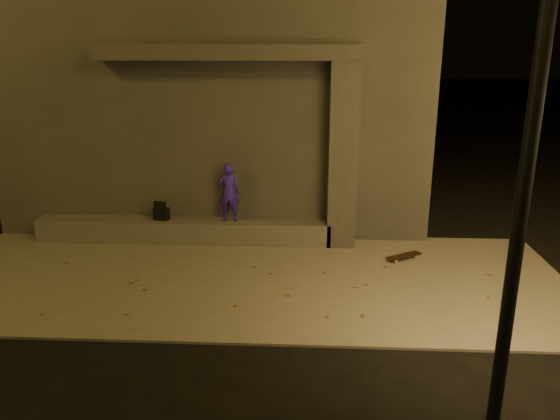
# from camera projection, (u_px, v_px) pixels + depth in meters

# --- Properties ---
(ground) EXTENTS (120.00, 120.00, 0.00)m
(ground) POSITION_uv_depth(u_px,v_px,m) (231.00, 338.00, 7.61)
(ground) COLOR black
(ground) RESTS_ON ground
(sidewalk) EXTENTS (11.00, 4.40, 0.04)m
(sidewalk) POSITION_uv_depth(u_px,v_px,m) (247.00, 278.00, 9.51)
(sidewalk) COLOR slate
(sidewalk) RESTS_ON ground
(building) EXTENTS (9.00, 5.10, 5.22)m
(building) POSITION_uv_depth(u_px,v_px,m) (225.00, 101.00, 13.10)
(building) COLOR #3B3936
(building) RESTS_ON ground
(ledge) EXTENTS (6.00, 0.55, 0.45)m
(ledge) POSITION_uv_depth(u_px,v_px,m) (184.00, 230.00, 11.19)
(ledge) COLOR #504E49
(ledge) RESTS_ON sidewalk
(column) EXTENTS (0.55, 0.55, 3.60)m
(column) POSITION_uv_depth(u_px,v_px,m) (343.00, 156.00, 10.57)
(column) COLOR #3B3936
(column) RESTS_ON sidewalk
(canopy) EXTENTS (5.00, 0.70, 0.28)m
(canopy) POSITION_uv_depth(u_px,v_px,m) (228.00, 52.00, 10.16)
(canopy) COLOR #3B3936
(canopy) RESTS_ON column
(skateboarder) EXTENTS (0.44, 0.29, 1.19)m
(skateboarder) POSITION_uv_depth(u_px,v_px,m) (229.00, 192.00, 10.90)
(skateboarder) COLOR #311BB4
(skateboarder) RESTS_ON ledge
(backpack) EXTENTS (0.32, 0.24, 0.41)m
(backpack) POSITION_uv_depth(u_px,v_px,m) (161.00, 213.00, 11.11)
(backpack) COLOR black
(backpack) RESTS_ON ledge
(skateboard) EXTENTS (0.73, 0.56, 0.08)m
(skateboard) POSITION_uv_depth(u_px,v_px,m) (404.00, 256.00, 10.26)
(skateboard) COLOR black
(skateboard) RESTS_ON sidewalk
(street_lamp_0) EXTENTS (0.36, 0.36, 7.23)m
(street_lamp_0) POSITION_uv_depth(u_px,v_px,m) (547.00, 23.00, 4.59)
(street_lamp_0) COLOR black
(street_lamp_0) RESTS_ON ground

